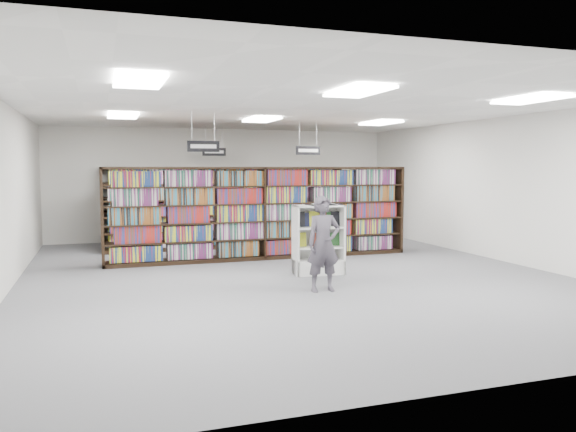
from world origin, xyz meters
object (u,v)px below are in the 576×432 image
object	(u,v)px
bookshelf_row_near	(262,213)
endcap_display	(318,250)
open_book	(324,203)
shopper	(324,244)

from	to	relation	value
bookshelf_row_near	endcap_display	xyz separation A→B (m)	(0.54, -2.13, -0.58)
open_book	shopper	bearing A→B (deg)	-119.49
bookshelf_row_near	shopper	bearing A→B (deg)	-89.30
endcap_display	bookshelf_row_near	bearing A→B (deg)	109.06
open_book	endcap_display	bearing A→B (deg)	158.77
open_book	shopper	distance (m)	1.69
endcap_display	open_book	bearing A→B (deg)	-9.02
bookshelf_row_near	endcap_display	distance (m)	2.27
open_book	bookshelf_row_near	bearing A→B (deg)	99.35
open_book	shopper	xyz separation A→B (m)	(-0.60, -1.47, -0.58)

